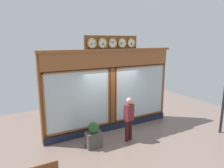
% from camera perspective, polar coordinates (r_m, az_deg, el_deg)
% --- Properties ---
extents(ground_plane, '(14.00, 14.00, 0.00)m').
position_cam_1_polar(ground_plane, '(6.99, 11.94, -20.73)').
color(ground_plane, '#7A665B').
extents(shop_facade, '(5.81, 0.42, 3.93)m').
position_cam_1_polar(shop_facade, '(8.54, -0.40, -1.52)').
color(shop_facade, brown).
rests_on(shop_facade, ground_plane).
extents(pedestrian, '(0.41, 0.31, 1.69)m').
position_cam_1_polar(pedestrian, '(7.80, 4.69, -9.20)').
color(pedestrian, '#3A1316').
rests_on(pedestrian, ground_plane).
extents(planter_box, '(0.56, 0.36, 0.56)m').
position_cam_1_polar(planter_box, '(7.61, -5.06, -15.16)').
color(planter_box, '#4C4742').
rests_on(planter_box, ground_plane).
extents(planter_shrub, '(0.38, 0.38, 0.38)m').
position_cam_1_polar(planter_shrub, '(7.41, -5.13, -11.93)').
color(planter_shrub, '#285623').
rests_on(planter_shrub, planter_box).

